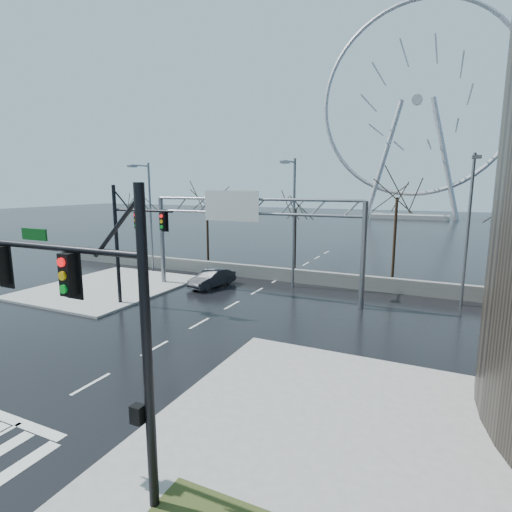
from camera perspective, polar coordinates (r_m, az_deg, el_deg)
The scene contains 17 objects.
ground at distance 18.27m, azimuth -22.51°, elevation -16.53°, with size 260.00×260.00×0.00m, color black.
sidewalk_right_ext at distance 15.20m, azimuth 13.07°, elevation -21.39°, with size 12.00×10.00×0.15m, color gray.
sidewalk_far at distance 33.62m, azimuth -20.22°, elevation -4.16°, with size 10.00×12.00×0.15m, color gray.
barrier_wall at distance 34.01m, azimuth 2.98°, elevation -2.57°, with size 52.00×0.50×1.10m, color slate.
signal_mast_near at distance 10.40m, azimuth -21.39°, elevation -7.78°, with size 5.52×0.41×8.00m.
signal_mast_far at distance 27.11m, azimuth -17.69°, elevation 2.95°, with size 4.72×0.41×8.00m.
sign_gantry at distance 28.89m, azimuth -1.41°, elevation 4.52°, with size 16.36×0.40×7.60m.
streetlight_left at distance 37.94m, azimuth -15.20°, elevation 6.54°, with size 0.50×2.55×10.00m.
streetlight_mid at distance 30.84m, azimuth 5.24°, elevation 6.14°, with size 0.50×2.55×10.00m.
streetlight_right at distance 29.06m, azimuth 28.16°, elevation 4.78°, with size 0.50×2.55×10.00m.
tree_far_left at distance 46.29m, azimuth -16.23°, elevation 6.66°, with size 3.50×3.50×7.00m.
tree_left at distance 40.49m, azimuth -7.01°, elevation 7.13°, with size 3.75×3.75×7.50m.
tree_center at distance 37.52m, azimuth 5.64°, elevation 5.71°, with size 3.25×3.25×6.50m.
tree_right at distance 34.50m, azimuth 19.43°, elevation 6.57°, with size 3.90×3.90×7.80m.
tree_far_right at distance 35.17m, azimuth 32.53°, elevation 4.32°, with size 3.40×3.40×6.80m.
ferris_wheel at distance 107.60m, azimuth 21.97°, elevation 19.01°, with size 45.00×6.00×50.91m.
car at distance 31.92m, azimuth -6.30°, elevation -3.18°, with size 1.48×4.25×1.40m, color black.
Camera 1 is at (12.44, -10.79, 7.92)m, focal length 28.00 mm.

